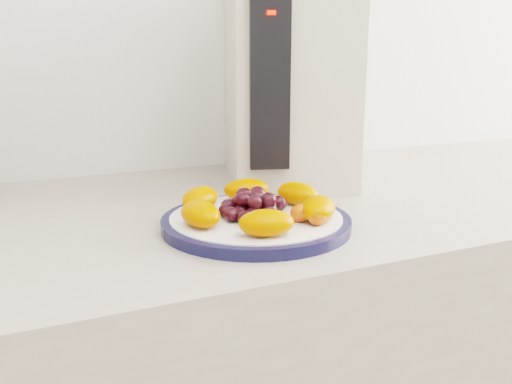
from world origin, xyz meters
name	(u,v)px	position (x,y,z in m)	size (l,w,h in m)	color
plate_rim	(256,223)	(0.06, 1.08, 0.91)	(0.25, 0.25, 0.01)	#111437
plate_face	(256,222)	(0.06, 1.08, 0.91)	(0.23, 0.23, 0.02)	white
appliance_body	(287,81)	(0.24, 1.33, 1.08)	(0.20, 0.28, 0.35)	beige
appliance_panel	(270,83)	(0.14, 1.20, 1.08)	(0.06, 0.02, 0.26)	black
appliance_led	(271,13)	(0.14, 1.19, 1.18)	(0.01, 0.01, 0.01)	#FF0C05
fruit_plate	(258,204)	(0.07, 1.08, 0.93)	(0.22, 0.22, 0.04)	#D94D00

